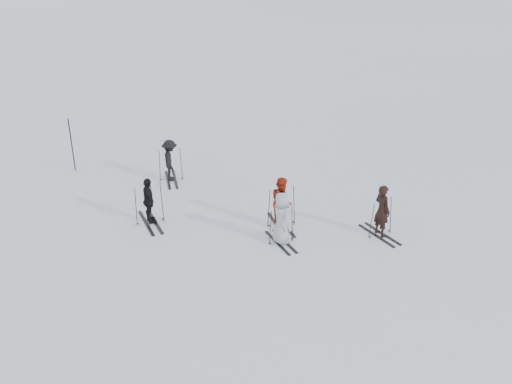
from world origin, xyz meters
The scene contains 12 objects.
ground centered at (0.00, 0.00, 0.00)m, with size 120.00×120.00×0.00m, color silver.
skier_near_dark centered at (3.01, -1.49, 0.82)m, with size 0.60×0.39×1.64m, color black.
skier_red centered at (0.58, 0.36, 0.80)m, with size 0.78×0.61×1.60m, color #A62812.
skier_grey centered at (0.07, -0.60, 0.80)m, with size 0.78×0.51×1.59m, color #A4AAAE.
skier_uphill_left centered at (-3.12, 2.27, 0.75)m, with size 0.88×0.37×1.50m, color black.
skier_uphill_far centered at (-1.49, 5.22, 0.77)m, with size 1.00×0.57×1.54m, color black.
skis_near_dark centered at (3.01, -1.49, 0.61)m, with size 0.89×1.68×1.23m, color black, non-canonical shape.
skis_red centered at (0.58, 0.36, 0.67)m, with size 0.97×1.84×1.34m, color black, non-canonical shape.
skis_grey centered at (0.07, -0.60, 0.59)m, with size 0.85×1.61×1.17m, color black, non-canonical shape.
skis_uphill_left centered at (-3.12, 2.27, 0.68)m, with size 0.98×1.85×1.35m, color black, non-canonical shape.
skis_uphill_far centered at (-1.49, 5.22, 0.64)m, with size 0.93×1.76×1.28m, color black, non-canonical shape.
piste_marker centered at (-4.57, 7.75, 1.04)m, with size 0.05×0.05×2.08m, color black.
Camera 1 is at (-6.90, -13.66, 8.59)m, focal length 40.00 mm.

